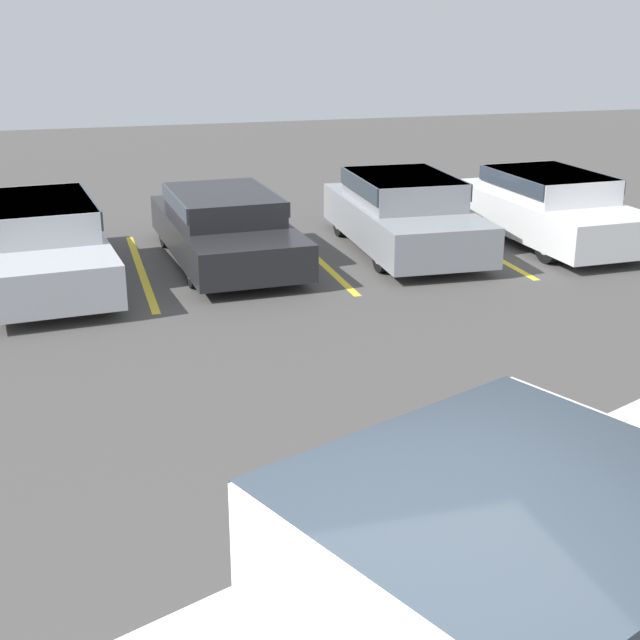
{
  "coord_description": "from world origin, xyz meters",
  "views": [
    {
      "loc": [
        -1.18,
        -2.93,
        3.94
      ],
      "look_at": [
        1.15,
        5.17,
        1.0
      ],
      "focal_mm": 50.0,
      "sensor_mm": 36.0,
      "label": 1
    }
  ],
  "objects_px": {
    "parked_sedan_c": "(225,225)",
    "parked_sedan_d": "(403,211)",
    "pickup_truck": "(543,626)",
    "parked_sedan_e": "(549,205)",
    "parked_sedan_b": "(41,239)"
  },
  "relations": [
    {
      "from": "parked_sedan_d",
      "to": "parked_sedan_b",
      "type": "bearing_deg",
      "value": -85.26
    },
    {
      "from": "pickup_truck",
      "to": "parked_sedan_c",
      "type": "distance_m",
      "value": 10.8
    },
    {
      "from": "pickup_truck",
      "to": "parked_sedan_c",
      "type": "xyz_separation_m",
      "value": [
        0.27,
        10.79,
        -0.29
      ]
    },
    {
      "from": "pickup_truck",
      "to": "parked_sedan_e",
      "type": "height_order",
      "value": "pickup_truck"
    },
    {
      "from": "parked_sedan_d",
      "to": "parked_sedan_c",
      "type": "bearing_deg",
      "value": -90.19
    },
    {
      "from": "parked_sedan_c",
      "to": "parked_sedan_b",
      "type": "bearing_deg",
      "value": -84.67
    },
    {
      "from": "parked_sedan_b",
      "to": "parked_sedan_d",
      "type": "distance_m",
      "value": 5.97
    },
    {
      "from": "parked_sedan_c",
      "to": "parked_sedan_e",
      "type": "height_order",
      "value": "parked_sedan_e"
    },
    {
      "from": "parked_sedan_b",
      "to": "parked_sedan_c",
      "type": "xyz_separation_m",
      "value": [
        2.88,
        0.4,
        -0.05
      ]
    },
    {
      "from": "pickup_truck",
      "to": "parked_sedan_c",
      "type": "bearing_deg",
      "value": 65.78
    },
    {
      "from": "parked_sedan_c",
      "to": "parked_sedan_d",
      "type": "relative_size",
      "value": 1.04
    },
    {
      "from": "parked_sedan_b",
      "to": "parked_sedan_e",
      "type": "xyz_separation_m",
      "value": [
        8.65,
        0.09,
        -0.01
      ]
    },
    {
      "from": "pickup_truck",
      "to": "parked_sedan_c",
      "type": "relative_size",
      "value": 1.36
    },
    {
      "from": "pickup_truck",
      "to": "parked_sedan_d",
      "type": "xyz_separation_m",
      "value": [
        3.36,
        10.67,
        -0.23
      ]
    },
    {
      "from": "parked_sedan_b",
      "to": "parked_sedan_c",
      "type": "relative_size",
      "value": 1.09
    }
  ]
}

